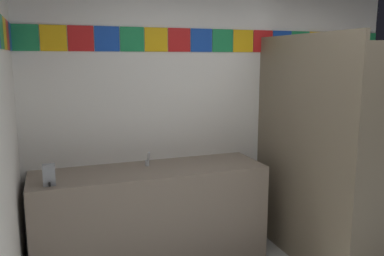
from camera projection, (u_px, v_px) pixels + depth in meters
wall_back at (220, 111)px, 3.93m from camera, size 3.69×0.09×2.56m
vanity_counter at (151, 215)px, 3.51m from camera, size 2.00×0.59×0.86m
faucet_center at (148, 160)px, 3.50m from camera, size 0.04×0.10×0.14m
soap_dispenser at (49, 175)px, 2.98m from camera, size 0.09×0.09×0.16m
stall_divider at (335, 157)px, 3.27m from camera, size 0.92×1.39×2.00m
toilet at (320, 208)px, 4.01m from camera, size 0.39×0.49×0.74m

